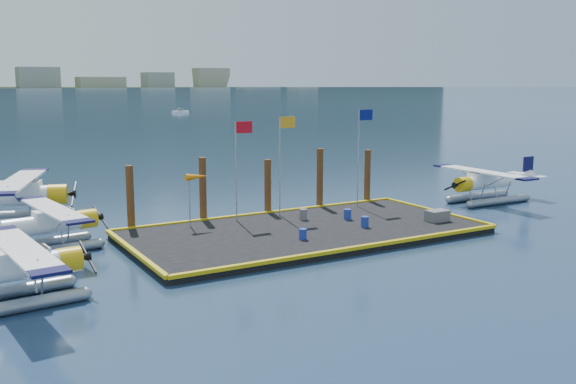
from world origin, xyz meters
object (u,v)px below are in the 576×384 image
Objects in this scene: piling_0 at (130,200)px; piling_4 at (367,178)px; drum_5 at (303,214)px; drum_3 at (303,234)px; piling_1 at (203,192)px; flagpole_yellow at (283,151)px; piling_3 at (320,180)px; flagpole_blue at (361,143)px; seaplane_a at (14,272)px; piling_2 at (268,189)px; seaplane_b at (47,227)px; crate at (437,216)px; drum_1 at (365,222)px; flagpole_red at (239,155)px; drum_4 at (348,214)px; windsock at (197,178)px; seaplane_d at (485,184)px; seaplane_c at (13,199)px.

piling_0 is 1.00× the size of piling_4.
drum_5 is at bearing -155.80° from piling_4.
drum_3 is 0.14× the size of piling_1.
piling_3 is at bearing 22.85° from flagpole_yellow.
piling_1 is at bearing 171.49° from flagpole_blue.
piling_4 is at bearing 37.24° from drum_3.
piling_4 is (17.00, 0.00, 0.00)m from piling_0.
drum_5 is 0.10× the size of flagpole_blue.
drum_5 is at bearing 58.41° from drum_3.
piling_2 is (16.51, 9.63, 0.56)m from seaplane_a.
seaplane_b is 6.39× the size of crate.
piling_1 is 12.50m from piling_4.
flagpole_yellow is 1.44× the size of piling_3.
crate is at bearing -25.02° from piling_0.
drum_1 is 6.94m from flagpole_yellow.
flagpole_red is at bearing 136.38° from drum_1.
piling_3 is at bearing 109.77° from seaplane_a.
drum_3 is 7.88m from piling_2.
piling_0 is (-9.20, 1.60, -2.51)m from flagpole_yellow.
seaplane_a is 2.18× the size of piling_0.
piling_3 reaches higher than drum_3.
drum_4 is 0.10× the size of flagpole_blue.
piling_3 is (9.53, 1.60, -1.08)m from windsock.
piling_0 is 1.05× the size of piling_2.
seaplane_b is 2.24× the size of piling_2.
piling_2 is at bearing 97.21° from flagpole_yellow.
piling_3 reaches higher than seaplane_d.
drum_5 is at bearing 76.64° from seaplane_b.
seaplane_b is 0.81× the size of seaplane_c.
drum_3 is at bearing -81.66° from flagpole_red.
seaplane_b is 2.73× the size of windsock.
drum_5 is 4.87m from piling_3.
piling_2 is at bearing 29.80° from flagpole_red.
seaplane_b reaches higher than crate.
piling_3 reaches higher than drum_1.
seaplane_a is 2.79× the size of windsock.
flagpole_blue is (20.78, -7.46, 3.05)m from seaplane_c.
flagpole_blue is 1.55× the size of piling_1.
piling_0 is at bearing 159.11° from drum_4.
flagpole_red is 2.97m from windsock.
seaplane_d is at bearing 26.57° from crate.
piling_3 reaches higher than seaplane_b.
piling_4 is at bearing 0.00° from piling_1.
flagpole_yellow is at bearing 133.63° from drum_4.
windsock is 9.72m from piling_3.
seaplane_c is at bearing 133.64° from piling_0.
piling_0 and piling_4 have the same top height.
flagpole_red is at bearing 180.00° from flagpole_blue.
seaplane_d is 15.09× the size of drum_3.
drum_1 is at bearing -43.62° from flagpole_red.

